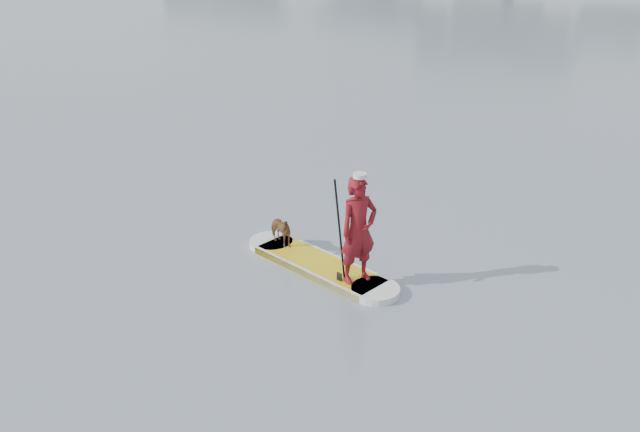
% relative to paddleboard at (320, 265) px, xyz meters
% --- Properties ---
extents(ground, '(140.00, 140.00, 0.00)m').
position_rel_paddleboard_xyz_m(ground, '(-0.29, 3.85, -0.06)').
color(ground, slate).
rests_on(ground, ground).
extents(paddleboard, '(3.18, 1.56, 0.12)m').
position_rel_paddleboard_xyz_m(paddleboard, '(0.00, 0.00, 0.00)').
color(paddleboard, gold).
rests_on(paddleboard, ground).
extents(paddler, '(0.72, 0.79, 1.80)m').
position_rel_paddleboard_xyz_m(paddler, '(0.82, -0.26, 0.96)').
color(paddler, maroon).
rests_on(paddler, paddleboard).
extents(white_cap, '(0.22, 0.22, 0.07)m').
position_rel_paddleboard_xyz_m(white_cap, '(0.82, -0.26, 1.90)').
color(white_cap, silver).
rests_on(white_cap, paddler).
extents(dog, '(0.73, 0.56, 0.56)m').
position_rel_paddleboard_xyz_m(dog, '(-0.97, 0.31, 0.34)').
color(dog, brown).
rests_on(dog, paddleboard).
extents(paddle, '(0.12, 0.29, 2.00)m').
position_rel_paddleboard_xyz_m(paddle, '(0.56, -0.42, 0.74)').
color(paddle, black).
rests_on(paddle, ground).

